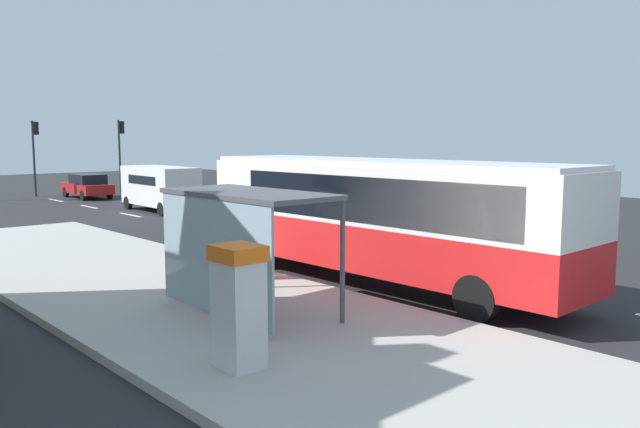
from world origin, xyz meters
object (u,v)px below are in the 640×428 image
Objects in this scene: traffic_light_near_side at (121,145)px; bus at (378,213)px; white_van at (160,185)px; traffic_light_median at (35,146)px; recycling_bin_red at (253,260)px; bus_shelter at (235,221)px; recycling_bin_orange at (237,256)px; ticket_machine at (239,305)px; sedan_near at (87,186)px.

bus is at bearing -103.39° from traffic_light_near_side.
bus is 19.17m from white_van.
bus is 2.25× the size of traffic_light_median.
recycling_bin_red is at bearing 140.68° from bus.
recycling_bin_red is (-6.40, -16.72, -0.69)m from white_van.
bus_shelter is (-4.70, -0.42, 0.25)m from bus.
bus reaches higher than recycling_bin_orange.
traffic_light_near_side is at bearing 68.79° from bus_shelter.
traffic_light_near_side is at bearing 67.70° from ticket_machine.
bus is 7.10m from ticket_machine.
traffic_light_near_side is at bearing 74.03° from white_van.
bus_shelter is (-8.61, -19.17, 0.75)m from white_van.
bus_shelter reaches higher than ticket_machine.
white_van is 1.08× the size of traffic_light_median.
white_van is at bearing 78.22° from bus.
bus reaches higher than white_van.
bus is 4.73m from bus_shelter.
sedan_near is at bearing 71.58° from ticket_machine.
bus_shelter is (1.72, 2.53, 0.93)m from ticket_machine.
traffic_light_median is (2.11, 31.88, 1.42)m from bus.
bus_shelter is (-8.71, -28.79, 1.31)m from sedan_near.
recycling_bin_red is 1.00× the size of recycling_bin_orange.
bus is at bearing 24.66° from ticket_machine.
recycling_bin_red is at bearing -110.95° from white_van.
bus is 2.21× the size of traffic_light_near_side.
bus_shelter is at bearing -106.83° from sedan_near.
bus is 28.68m from sedan_near.
bus_shelter is at bearing -114.19° from white_van.
recycling_bin_orange is 29.33m from traffic_light_near_side.
sedan_near is 2.29× the size of ticket_machine.
traffic_light_median is (4.60, 29.85, 2.61)m from recycling_bin_red.
sedan_near is at bearing 75.78° from recycling_bin_orange.
traffic_light_near_side is 1.02× the size of traffic_light_median.
ticket_machine is 2.04× the size of recycling_bin_red.
traffic_light_median is (4.60, 29.15, 2.61)m from recycling_bin_orange.
bus_shelter is at bearing -101.91° from traffic_light_median.
white_van is 5.55× the size of recycling_bin_orange.
bus is 2.09× the size of white_van.
bus is at bearing -101.78° from white_van.
ticket_machine is at bearing -128.26° from recycling_bin_red.
recycling_bin_orange is at bearing 55.33° from ticket_machine.
bus reaches higher than recycling_bin_red.
traffic_light_near_side is 5.34m from traffic_light_median.
traffic_light_near_side reaches higher than traffic_light_median.
ticket_machine is 6.93m from recycling_bin_orange.
ticket_machine is 0.48× the size of bus_shelter.
traffic_light_near_side is at bearing 71.05° from recycling_bin_red.
sedan_near is at bearing -61.57° from traffic_light_median.
recycling_bin_orange is at bearing -109.40° from traffic_light_near_side.
traffic_light_median is at bearing 76.24° from ticket_machine.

